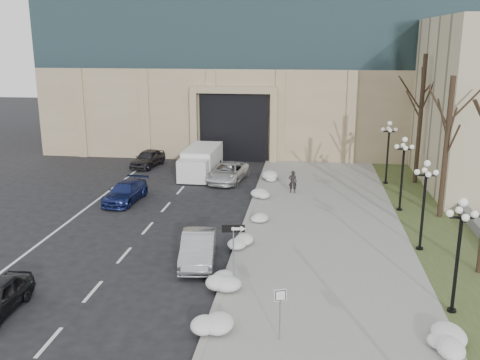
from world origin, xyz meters
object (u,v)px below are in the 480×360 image
object	(u,v)px
car_b	(198,248)
lamppost_a	(459,241)
pedestrian	(293,182)
keep_sign	(280,304)
car_d	(228,172)
lamppost_d	(388,144)
box_truck	(201,162)
car_e	(148,158)
lamppost_b	(425,193)
one_way_sign	(237,236)
car_c	(125,192)
lamppost_c	(403,164)

from	to	relation	value
car_b	lamppost_a	bearing A→B (deg)	-25.81
pedestrian	lamppost_a	world-z (taller)	lamppost_a
car_b	keep_sign	world-z (taller)	keep_sign
car_d	lamppost_a	xyz separation A→B (m)	(11.81, -18.95, 2.37)
car_d	lamppost_d	world-z (taller)	lamppost_d
box_truck	lamppost_d	distance (m)	14.43
car_e	pedestrian	bearing A→B (deg)	-19.89
car_e	keep_sign	size ratio (longest dim) A/B	2.04
car_e	lamppost_a	world-z (taller)	lamppost_a
box_truck	lamppost_a	xyz separation A→B (m)	(14.23, -20.72, 2.05)
car_e	keep_sign	world-z (taller)	keep_sign
car_d	pedestrian	distance (m)	5.82
car_b	lamppost_b	xyz separation A→B (m)	(10.92, 2.89, 2.33)
one_way_sign	lamppost_d	distance (m)	20.05
pedestrian	one_way_sign	distance (m)	14.75
car_c	lamppost_c	xyz separation A→B (m)	(17.75, 0.16, 2.41)
car_c	lamppost_a	xyz separation A→B (m)	(17.75, -12.84, 2.41)
car_d	car_e	bearing A→B (deg)	160.82
car_e	one_way_sign	bearing A→B (deg)	-55.00
car_e	one_way_sign	world-z (taller)	one_way_sign
car_e	pedestrian	size ratio (longest dim) A/B	2.68
car_c	box_truck	xyz separation A→B (m)	(3.53, 7.88, 0.36)
car_c	box_truck	distance (m)	8.64
box_truck	lamppost_b	size ratio (longest dim) A/B	1.41
car_b	lamppost_d	bearing A→B (deg)	47.98
car_d	car_c	bearing A→B (deg)	-125.78
box_truck	lamppost_a	size ratio (longest dim) A/B	1.41
lamppost_a	box_truck	bearing A→B (deg)	124.47
pedestrian	lamppost_d	xyz separation A→B (m)	(6.79, 3.48, 2.16)
car_e	keep_sign	distance (m)	28.74
car_c	lamppost_a	bearing A→B (deg)	-31.08
car_c	lamppost_c	size ratio (longest dim) A/B	0.96
one_way_sign	lamppost_a	world-z (taller)	lamppost_a
pedestrian	lamppost_c	distance (m)	7.74
car_b	lamppost_d	distance (m)	19.42
pedestrian	lamppost_a	distance (m)	17.54
box_truck	lamppost_c	xyz separation A→B (m)	(14.23, -7.72, 2.05)
car_c	one_way_sign	size ratio (longest dim) A/B	1.63
car_b	box_truck	distance (m)	17.43
box_truck	one_way_sign	bearing A→B (deg)	-72.84
lamppost_b	lamppost_c	world-z (taller)	same
car_e	car_b	bearing A→B (deg)	-57.79
lamppost_a	lamppost_c	distance (m)	13.00
lamppost_d	one_way_sign	bearing A→B (deg)	-115.82
car_e	lamppost_b	size ratio (longest dim) A/B	0.89
car_b	pedestrian	world-z (taller)	pedestrian
car_d	car_e	distance (m)	8.38
lamppost_d	car_e	bearing A→B (deg)	170.16
car_e	keep_sign	bearing A→B (deg)	-55.13
car_c	lamppost_b	world-z (taller)	lamppost_b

